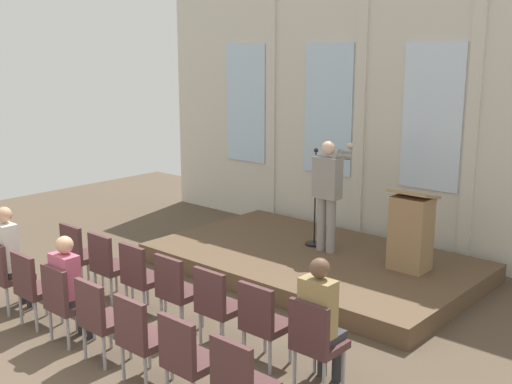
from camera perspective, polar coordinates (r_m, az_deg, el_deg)
name	(u,v)px	position (r m, az deg, el deg)	size (l,w,h in m)	color
ground_plane	(55,381)	(7.05, -17.63, -15.96)	(16.05, 16.05, 0.00)	brown
rear_partition	(381,117)	(10.72, 11.16, 6.64)	(9.79, 0.14, 4.42)	beige
stage_platform	(313,262)	(9.76, 5.18, -6.31)	(4.79, 2.91, 0.28)	brown
speaker	(328,188)	(9.61, 6.48, 0.38)	(0.52, 0.69, 1.71)	gray
mic_stand	(314,224)	(10.04, 5.29, -2.93)	(0.28, 0.28, 1.55)	black
lectern	(411,232)	(9.10, 13.79, -3.48)	(0.60, 0.48, 1.16)	#93724C
chair_r0_c0	(79,252)	(9.27, -15.68, -5.21)	(0.46, 0.44, 0.94)	#99999E
chair_r0_c1	(108,262)	(8.72, -13.21, -6.20)	(0.46, 0.44, 0.94)	#99999E
chair_r0_c2	(140,274)	(8.20, -10.40, -7.30)	(0.46, 0.44, 0.94)	#99999E
chair_r0_c3	(176,287)	(7.70, -7.20, -8.53)	(0.46, 0.44, 0.94)	#99999E
chair_r0_c4	(217,302)	(7.23, -3.55, -9.90)	(0.46, 0.44, 0.94)	#99999E
chair_r0_c5	(263,319)	(6.80, 0.61, -11.39)	(0.46, 0.44, 0.94)	#99999E
chair_r0_c6	(315,338)	(6.42, 5.36, -13.00)	(0.46, 0.44, 0.94)	#99999E
audience_r0_c6	(320,316)	(6.39, 5.84, -11.03)	(0.36, 0.39, 1.35)	#2D2D33
chair_r1_c0	(5,272)	(8.77, -21.66, -6.69)	(0.46, 0.44, 0.94)	#99999E
audience_r1_c0	(10,253)	(8.73, -21.32, -5.16)	(0.36, 0.39, 1.38)	#2D2D33
chair_r1_c1	(33,285)	(8.19, -19.44, -7.87)	(0.46, 0.44, 0.94)	#99999E
chair_r1_c2	(64,299)	(7.63, -16.88, -9.22)	(0.46, 0.44, 0.94)	#99999E
audience_r1_c2	(70,283)	(7.61, -16.43, -7.84)	(0.36, 0.39, 1.27)	#2D2D33
chair_r1_c3	(100,315)	(7.09, -13.90, -10.75)	(0.46, 0.44, 0.94)	#99999E
chair_r1_c4	(140,334)	(6.58, -10.41, -12.49)	(0.46, 0.44, 0.94)	#99999E
chair_r1_c5	(186,356)	(6.11, -6.29, -14.45)	(0.46, 0.44, 0.94)	#99999E
chair_r1_c6	(240,381)	(5.67, -1.42, -16.63)	(0.46, 0.44, 0.94)	#99999E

